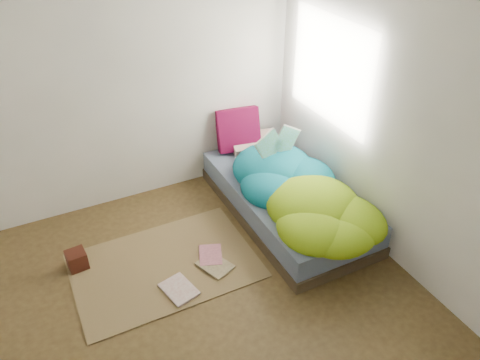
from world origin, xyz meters
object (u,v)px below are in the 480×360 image
object	(u,v)px
pillow_magenta	(238,129)
floor_book_a	(167,296)
open_book	(279,134)
wooden_box	(77,260)
bed	(286,200)
floor_book_b	(199,256)

from	to	relation	value
pillow_magenta	floor_book_a	distance (m)	2.08
open_book	wooden_box	size ratio (longest dim) A/B	2.63
open_book	bed	bearing A→B (deg)	-101.02
bed	pillow_magenta	world-z (taller)	pillow_magenta
pillow_magenta	floor_book_b	xyz separation A→B (m)	(-0.96, -1.13, -0.55)
floor_book_b	pillow_magenta	bearing A→B (deg)	70.55
open_book	floor_book_b	world-z (taller)	open_book
bed	wooden_box	world-z (taller)	bed
open_book	floor_book_a	world-z (taller)	open_book
pillow_magenta	wooden_box	xyz separation A→B (m)	(-1.98, -0.75, -0.48)
bed	floor_book_b	world-z (taller)	bed
floor_book_a	floor_book_b	distance (m)	0.53
wooden_box	bed	bearing A→B (deg)	-4.43
open_book	floor_book_a	xyz separation A→B (m)	(-1.50, -0.78, -0.79)
wooden_box	floor_book_b	size ratio (longest dim) A/B	0.59
pillow_magenta	open_book	xyz separation A→B (m)	(0.11, -0.67, 0.24)
pillow_magenta	floor_book_a	bearing A→B (deg)	-123.51
bed	floor_book_a	world-z (taller)	bed
open_book	floor_book_b	bearing A→B (deg)	-162.92
wooden_box	pillow_magenta	bearing A→B (deg)	20.70
pillow_magenta	floor_book_b	bearing A→B (deg)	-120.42
floor_book_a	wooden_box	bearing A→B (deg)	116.98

